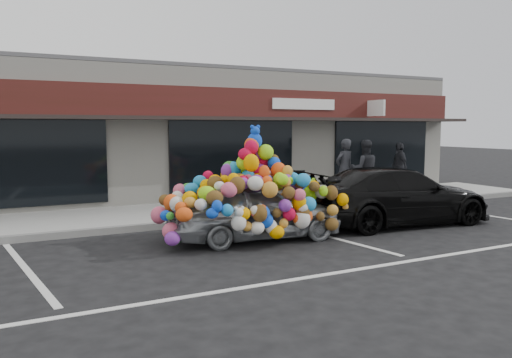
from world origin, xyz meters
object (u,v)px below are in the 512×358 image
pedestrian_b (364,169)px  pedestrian_c (399,167)px  toy_car (255,204)px  black_sedan (396,196)px  pedestrian_a (344,169)px

pedestrian_b → pedestrian_c: pedestrian_b is taller
toy_car → pedestrian_b: (5.40, 3.08, 0.30)m
pedestrian_b → black_sedan: bearing=88.4°
black_sedan → pedestrian_b: bearing=-21.2°
black_sedan → pedestrian_b: (1.52, 3.12, 0.37)m
toy_car → pedestrian_b: size_ratio=2.22×
pedestrian_c → black_sedan: bearing=-26.5°
black_sedan → pedestrian_c: pedestrian_c is taller
black_sedan → pedestrian_a: size_ratio=2.60×
pedestrian_b → pedestrian_c: (2.21, 0.83, -0.07)m
toy_car → black_sedan: size_ratio=0.84×
pedestrian_a → pedestrian_c: bearing=-177.5°
toy_car → pedestrian_c: (7.61, 3.91, 0.23)m
pedestrian_b → toy_car: bearing=54.2°
black_sedan → pedestrian_b: 3.49m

